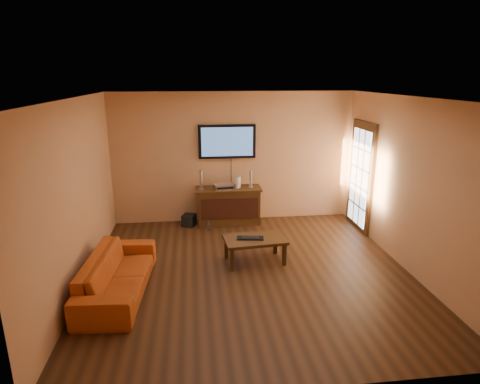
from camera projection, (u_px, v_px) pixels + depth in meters
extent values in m
plane|color=black|center=(250.00, 272.00, 6.35)|extent=(5.00, 5.00, 0.00)
plane|color=tan|center=(233.00, 158.00, 8.35)|extent=(5.00, 0.00, 5.00)
plane|color=tan|center=(77.00, 196.00, 5.68)|extent=(0.00, 5.00, 5.00)
plane|color=tan|center=(409.00, 185.00, 6.25)|extent=(0.00, 5.00, 5.00)
plane|color=white|center=(252.00, 98.00, 5.59)|extent=(5.00, 5.00, 0.00)
cube|color=#36200C|center=(361.00, 178.00, 7.95)|extent=(0.06, 1.02, 2.22)
cube|color=white|center=(359.00, 178.00, 7.95)|extent=(0.01, 0.79, 1.89)
cube|color=#36200C|center=(229.00, 207.00, 8.36)|extent=(1.27, 0.48, 0.73)
cube|color=black|center=(230.00, 209.00, 8.12)|extent=(1.17, 0.02, 0.44)
cube|color=#36200C|center=(228.00, 189.00, 8.26)|extent=(1.34, 0.51, 0.04)
cube|color=black|center=(227.00, 142.00, 8.19)|extent=(1.17, 0.07, 0.69)
cube|color=#3A6299|center=(227.00, 142.00, 8.16)|extent=(1.06, 0.01, 0.59)
cube|color=#36200C|center=(255.00, 240.00, 6.62)|extent=(1.05, 0.70, 0.05)
cube|color=#36200C|center=(232.00, 260.00, 6.36)|extent=(0.06, 0.06, 0.37)
cube|color=#36200C|center=(284.00, 255.00, 6.54)|extent=(0.06, 0.06, 0.37)
cube|color=#36200C|center=(226.00, 248.00, 6.80)|extent=(0.06, 0.06, 0.37)
cube|color=#36200C|center=(275.00, 243.00, 6.99)|extent=(0.06, 0.06, 0.37)
imported|color=#A94512|center=(117.00, 268.00, 5.66)|extent=(0.71, 2.00, 0.77)
cylinder|color=silver|center=(201.00, 188.00, 8.20)|extent=(0.10, 0.10, 0.02)
cylinder|color=silver|center=(201.00, 179.00, 8.15)|extent=(0.06, 0.06, 0.36)
cylinder|color=silver|center=(251.00, 187.00, 8.32)|extent=(0.10, 0.10, 0.01)
cylinder|color=silver|center=(251.00, 179.00, 8.27)|extent=(0.05, 0.05, 0.33)
cube|color=silver|center=(224.00, 186.00, 8.20)|extent=(0.42, 0.32, 0.09)
cube|color=white|center=(238.00, 183.00, 8.22)|extent=(0.11, 0.17, 0.23)
cube|color=black|center=(189.00, 220.00, 8.28)|extent=(0.32, 0.32, 0.24)
cylinder|color=white|center=(209.00, 226.00, 8.07)|extent=(0.06, 0.06, 0.16)
sphere|color=white|center=(209.00, 222.00, 8.04)|extent=(0.03, 0.03, 0.03)
cube|color=black|center=(250.00, 238.00, 6.59)|extent=(0.46, 0.23, 0.02)
cube|color=black|center=(250.00, 237.00, 6.58)|extent=(0.30, 0.15, 0.01)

